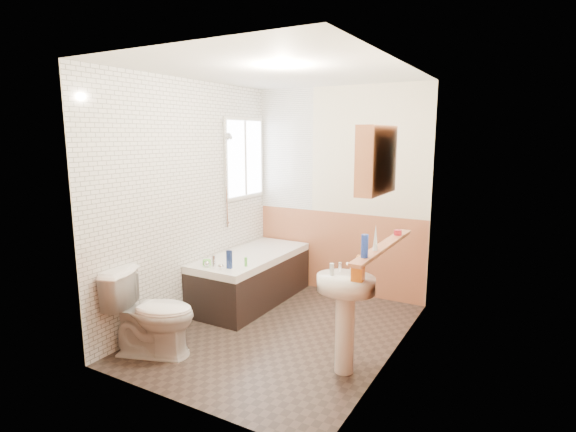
{
  "coord_description": "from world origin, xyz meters",
  "views": [
    {
      "loc": [
        2.13,
        -3.61,
        1.93
      ],
      "look_at": [
        0.0,
        0.15,
        1.15
      ],
      "focal_mm": 28.0,
      "sensor_mm": 36.0,
      "label": 1
    }
  ],
  "objects_px": {
    "toilet": "(152,313)",
    "medicine_cabinet": "(376,160)",
    "pine_shelf": "(384,246)",
    "sink": "(345,304)",
    "bathtub": "(252,276)"
  },
  "relations": [
    {
      "from": "toilet",
      "to": "medicine_cabinet",
      "type": "bearing_deg",
      "value": -88.22
    },
    {
      "from": "toilet",
      "to": "pine_shelf",
      "type": "height_order",
      "value": "pine_shelf"
    },
    {
      "from": "toilet",
      "to": "sink",
      "type": "relative_size",
      "value": 0.83
    },
    {
      "from": "bathtub",
      "to": "medicine_cabinet",
      "type": "bearing_deg",
      "value": -25.48
    },
    {
      "from": "toilet",
      "to": "sink",
      "type": "distance_m",
      "value": 1.71
    },
    {
      "from": "sink",
      "to": "pine_shelf",
      "type": "bearing_deg",
      "value": 72.73
    },
    {
      "from": "pine_shelf",
      "to": "sink",
      "type": "bearing_deg",
      "value": -121.58
    },
    {
      "from": "pine_shelf",
      "to": "medicine_cabinet",
      "type": "height_order",
      "value": "medicine_cabinet"
    },
    {
      "from": "sink",
      "to": "medicine_cabinet",
      "type": "distance_m",
      "value": 1.18
    },
    {
      "from": "toilet",
      "to": "medicine_cabinet",
      "type": "distance_m",
      "value": 2.34
    },
    {
      "from": "pine_shelf",
      "to": "medicine_cabinet",
      "type": "relative_size",
      "value": 2.33
    },
    {
      "from": "toilet",
      "to": "bathtub",
      "type": "bearing_deg",
      "value": -20.55
    },
    {
      "from": "bathtub",
      "to": "medicine_cabinet",
      "type": "xyz_separation_m",
      "value": [
        1.74,
        -0.83,
        1.44
      ]
    },
    {
      "from": "pine_shelf",
      "to": "medicine_cabinet",
      "type": "bearing_deg",
      "value": -98.31
    },
    {
      "from": "bathtub",
      "to": "sink",
      "type": "xyz_separation_m",
      "value": [
        1.57,
        -0.96,
        0.29
      ]
    }
  ]
}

